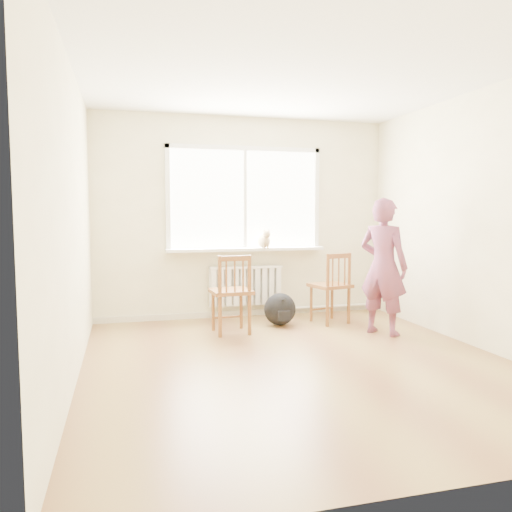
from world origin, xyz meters
TOP-DOWN VIEW (x-y plane):
  - floor at (0.00, 0.00)m, footprint 4.50×4.50m
  - ceiling at (0.00, 0.00)m, footprint 4.50×4.50m
  - back_wall at (0.00, 2.25)m, footprint 4.00×0.01m
  - window at (0.00, 2.22)m, footprint 2.12×0.05m
  - windowsill at (0.00, 2.14)m, footprint 2.15×0.22m
  - radiator at (0.00, 2.16)m, footprint 1.00×0.12m
  - heating_pipe at (1.25, 2.19)m, footprint 1.40×0.04m
  - baseboard at (0.00, 2.23)m, footprint 4.00×0.03m
  - chair_left at (-0.38, 1.28)m, footprint 0.48×0.46m
  - chair_right at (0.99, 1.51)m, footprint 0.55×0.53m
  - person at (1.32, 0.83)m, footprint 0.65×0.69m
  - cat at (0.23, 2.05)m, footprint 0.18×0.39m
  - backpack at (0.30, 1.57)m, footprint 0.49×0.43m

SIDE VIEW (x-z plane):
  - floor at x=0.00m, z-range 0.00..0.00m
  - baseboard at x=0.00m, z-range 0.00..0.08m
  - heating_pipe at x=1.25m, z-range 0.06..0.10m
  - backpack at x=0.30m, z-range 0.00..0.41m
  - radiator at x=0.00m, z-range 0.16..0.71m
  - chair_right at x=0.99m, z-range 0.00..0.92m
  - chair_left at x=-0.38m, z-range 0.00..0.94m
  - person at x=1.32m, z-range 0.00..1.59m
  - windowsill at x=0.00m, z-range 0.91..0.95m
  - cat at x=0.23m, z-range 0.93..1.19m
  - back_wall at x=0.00m, z-range 0.00..2.70m
  - window at x=0.00m, z-range 0.95..2.37m
  - ceiling at x=0.00m, z-range 2.70..2.70m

